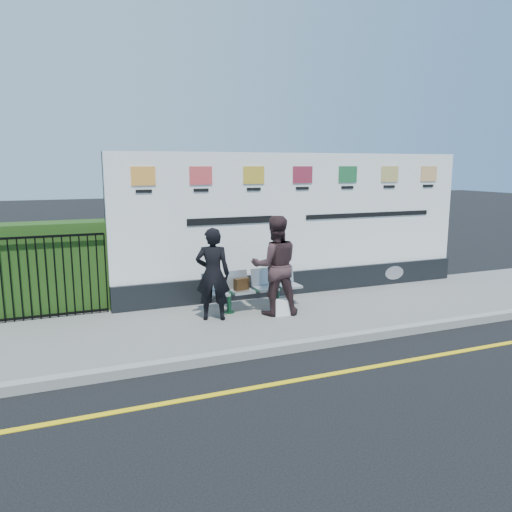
{
  "coord_description": "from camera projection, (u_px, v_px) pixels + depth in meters",
  "views": [
    {
      "loc": [
        -4.34,
        -5.66,
        2.87
      ],
      "look_at": [
        -1.04,
        2.56,
        1.25
      ],
      "focal_mm": 35.0,
      "sensor_mm": 36.0,
      "label": 1
    }
  ],
  "objects": [
    {
      "name": "hedge",
      "position": [
        47.0,
        268.0,
        9.35
      ],
      "size": [
        2.35,
        0.7,
        1.7
      ],
      "primitive_type": "cube",
      "color": "#234615",
      "rests_on": "pavement"
    },
    {
      "name": "railing",
      "position": [
        47.0,
        277.0,
        8.95
      ],
      "size": [
        2.05,
        0.06,
        1.54
      ],
      "primitive_type": null,
      "color": "black",
      "rests_on": "pavement"
    },
    {
      "name": "kerb",
      "position": [
        350.0,
        338.0,
        8.18
      ],
      "size": [
        14.0,
        0.18,
        0.14
      ],
      "primitive_type": "cube",
      "color": "gray",
      "rests_on": "ground"
    },
    {
      "name": "carrier_bag_white",
      "position": [
        281.0,
        307.0,
        9.24
      ],
      "size": [
        0.3,
        0.18,
        0.3
      ],
      "primitive_type": "cube",
      "color": "white",
      "rests_on": "pavement"
    },
    {
      "name": "woman_right",
      "position": [
        275.0,
        265.0,
        9.19
      ],
      "size": [
        1.02,
        0.86,
        1.85
      ],
      "primitive_type": "imported",
      "rotation": [
        0.0,
        0.0,
        2.94
      ],
      "color": "#392527",
      "rests_on": "pavement"
    },
    {
      "name": "yellow_line",
      "position": [
        387.0,
        364.0,
        7.27
      ],
      "size": [
        14.0,
        0.1,
        0.01
      ],
      "primitive_type": "cube",
      "color": "yellow",
      "rests_on": "ground"
    },
    {
      "name": "billboard",
      "position": [
        300.0,
        233.0,
        10.72
      ],
      "size": [
        8.0,
        0.3,
        3.0
      ],
      "color": "black",
      "rests_on": "pavement"
    },
    {
      "name": "pavement",
      "position": [
        307.0,
        314.0,
        9.55
      ],
      "size": [
        14.0,
        3.0,
        0.12
      ],
      "primitive_type": "cube",
      "color": "slate",
      "rests_on": "ground"
    },
    {
      "name": "ground",
      "position": [
        387.0,
        365.0,
        7.28
      ],
      "size": [
        80.0,
        80.0,
        0.0
      ],
      "primitive_type": "plane",
      "color": "black"
    },
    {
      "name": "bench",
      "position": [
        254.0,
        299.0,
        9.6
      ],
      "size": [
        1.96,
        0.59,
        0.41
      ],
      "primitive_type": null,
      "rotation": [
        0.0,
        0.0,
        0.04
      ],
      "color": "#ACB2B5",
      "rests_on": "pavement"
    },
    {
      "name": "woman_left",
      "position": [
        213.0,
        274.0,
        8.87
      ],
      "size": [
        0.71,
        0.58,
        1.67
      ],
      "primitive_type": "imported",
      "rotation": [
        0.0,
        0.0,
        2.8
      ],
      "color": "black",
      "rests_on": "pavement"
    },
    {
      "name": "handbag_brown",
      "position": [
        241.0,
        284.0,
        9.44
      ],
      "size": [
        0.31,
        0.19,
        0.23
      ],
      "primitive_type": "cube",
      "rotation": [
        0.0,
        0.0,
        0.25
      ],
      "color": "black",
      "rests_on": "bench"
    }
  ]
}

